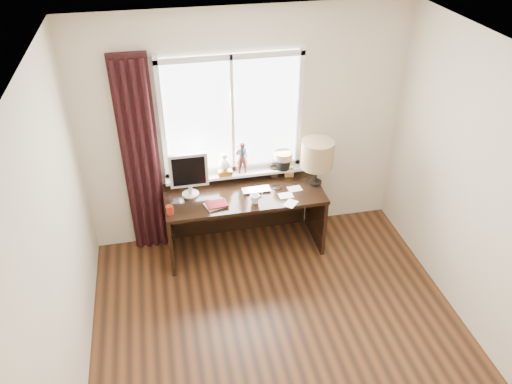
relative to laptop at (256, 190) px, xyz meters
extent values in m
cube|color=#5B3117|center=(-0.04, -1.64, -0.76)|extent=(3.50, 4.00, 0.00)
cube|color=white|center=(-0.04, -1.64, 1.84)|extent=(3.50, 4.00, 0.00)
cube|color=beige|center=(-0.04, 0.36, 0.54)|extent=(3.50, 0.00, 2.60)
cube|color=beige|center=(-1.79, -1.64, 0.54)|extent=(0.00, 4.00, 2.60)
cube|color=beige|center=(1.71, -1.64, 0.54)|extent=(0.00, 4.00, 2.60)
imported|color=silver|center=(0.00, 0.00, 0.00)|extent=(0.31, 0.20, 0.02)
imported|color=white|center=(-0.06, -0.22, 0.04)|extent=(0.13, 0.13, 0.10)
cylinder|color=maroon|center=(-0.94, -0.23, 0.04)|extent=(0.07, 0.07, 0.10)
cube|color=white|center=(-0.19, 0.35, 0.74)|extent=(1.40, 0.02, 1.30)
cube|color=silver|center=(-0.19, 0.32, 0.11)|extent=(1.50, 0.05, 0.05)
cube|color=silver|center=(-0.19, 0.32, 1.36)|extent=(1.50, 0.05, 0.05)
cube|color=silver|center=(-0.91, 0.32, 0.74)|extent=(0.05, 0.05, 1.40)
cube|color=silver|center=(0.54, 0.32, 0.74)|extent=(0.05, 0.05, 1.40)
cube|color=silver|center=(-0.19, 0.32, 0.74)|extent=(0.03, 0.05, 1.30)
cube|color=silver|center=(-0.19, 0.27, 0.07)|extent=(1.52, 0.18, 0.03)
cylinder|color=#49120D|center=(-0.71, 0.23, 0.22)|extent=(0.14, 0.14, 0.26)
cube|color=gold|center=(-0.30, 0.25, 0.12)|extent=(0.15, 0.12, 0.06)
sphere|color=beige|center=(-0.30, 0.25, 0.21)|extent=(0.13, 0.13, 0.13)
sphere|color=beige|center=(-0.30, 0.25, 0.31)|extent=(0.07, 0.07, 0.07)
imported|color=brown|center=(-0.10, 0.25, 0.28)|extent=(0.14, 0.10, 0.38)
cylinder|color=#1E4C51|center=(-0.10, 0.24, 0.36)|extent=(0.09, 0.09, 0.05)
cylinder|color=black|center=(0.35, 0.24, 0.15)|extent=(0.16, 0.16, 0.12)
cylinder|color=#8C6B4C|center=(0.35, 0.24, 0.25)|extent=(0.20, 0.20, 0.08)
cube|color=black|center=(-1.17, 0.28, 0.36)|extent=(0.38, 0.05, 2.25)
cylinder|color=black|center=(-1.31, 0.25, 0.34)|extent=(0.06, 0.06, 2.20)
cylinder|color=black|center=(-1.22, 0.25, 0.34)|extent=(0.06, 0.06, 2.20)
cylinder|color=black|center=(-1.13, 0.25, 0.34)|extent=(0.06, 0.06, 2.20)
cylinder|color=black|center=(-1.04, 0.25, 0.34)|extent=(0.06, 0.06, 2.20)
cube|color=black|center=(-0.14, -0.01, -0.03)|extent=(1.70, 0.70, 0.04)
cube|color=black|center=(-0.97, -0.01, -0.41)|extent=(0.04, 0.64, 0.71)
cube|color=black|center=(0.69, -0.01, -0.41)|extent=(0.04, 0.64, 0.71)
cube|color=black|center=(-0.14, 0.33, -0.41)|extent=(1.60, 0.03, 0.71)
cylinder|color=beige|center=(-0.70, 0.07, 0.00)|extent=(0.18, 0.18, 0.01)
cylinder|color=beige|center=(-0.70, 0.07, 0.05)|extent=(0.04, 0.04, 0.10)
cube|color=beige|center=(-0.70, 0.07, 0.29)|extent=(0.40, 0.04, 0.38)
cube|color=black|center=(-0.70, 0.05, 0.29)|extent=(0.34, 0.01, 0.32)
cube|color=beige|center=(-0.46, -0.18, 0.00)|extent=(0.26, 0.22, 0.02)
cube|color=#66090E|center=(-0.45, -0.19, 0.01)|extent=(0.23, 0.18, 0.01)
cylinder|color=black|center=(0.26, 0.26, 0.05)|extent=(0.09, 0.09, 0.12)
cylinder|color=black|center=(0.24, 0.27, 0.10)|extent=(0.01, 0.01, 0.22)
cylinder|color=black|center=(0.27, 0.25, 0.08)|extent=(0.01, 0.01, 0.19)
cylinder|color=black|center=(0.26, 0.27, 0.11)|extent=(0.01, 0.01, 0.25)
cylinder|color=black|center=(0.28, 0.27, 0.07)|extent=(0.01, 0.01, 0.17)
cube|color=gold|center=(0.42, 0.20, 0.05)|extent=(0.10, 0.03, 0.13)
cube|color=#996633|center=(0.42, 0.19, 0.05)|extent=(0.08, 0.01, 0.10)
cylinder|color=black|center=(0.66, 0.01, 0.00)|extent=(0.14, 0.14, 0.03)
cylinder|color=black|center=(0.66, 0.01, 0.13)|extent=(0.03, 0.03, 0.22)
cylinder|color=tan|center=(0.66, 0.01, 0.36)|extent=(0.35, 0.35, 0.30)
cube|color=white|center=(0.29, -0.15, -0.01)|extent=(0.15, 0.12, 0.00)
cube|color=white|center=(0.41, -0.05, -0.01)|extent=(0.16, 0.12, 0.00)
cube|color=white|center=(0.30, -0.31, -0.01)|extent=(0.18, 0.18, 0.00)
torus|color=black|center=(-0.02, -0.09, -0.01)|extent=(0.14, 0.14, 0.01)
torus|color=black|center=(0.23, 0.01, -0.01)|extent=(0.13, 0.13, 0.01)
torus|color=black|center=(0.04, 0.08, -0.01)|extent=(0.14, 0.14, 0.01)
camera|label=1|loc=(-0.93, -4.38, 2.94)|focal=35.00mm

